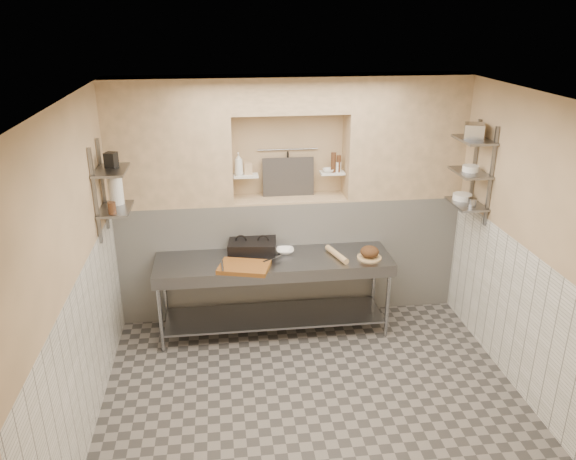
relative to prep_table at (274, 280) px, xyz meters
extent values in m
cube|color=#69635D|center=(0.25, -1.18, -0.69)|extent=(4.00, 3.90, 0.10)
cube|color=silver|center=(0.25, -1.18, 2.21)|extent=(4.00, 3.90, 0.10)
cube|color=tan|center=(-1.80, -1.18, 0.76)|extent=(0.10, 3.90, 2.80)
cube|color=tan|center=(2.30, -1.18, 0.76)|extent=(0.10, 3.90, 2.80)
cube|color=tan|center=(0.25, 0.82, 0.76)|extent=(4.00, 0.10, 2.80)
cube|color=tan|center=(0.25, -3.18, 0.76)|extent=(4.00, 0.10, 2.80)
cube|color=white|center=(0.25, 0.57, 0.06)|extent=(4.00, 0.40, 1.40)
cube|color=tan|center=(0.25, 0.57, 0.77)|extent=(1.30, 0.40, 0.02)
cube|color=tan|center=(-1.08, 0.57, 1.46)|extent=(1.35, 0.40, 1.40)
cube|color=tan|center=(1.57, 0.57, 1.46)|extent=(1.35, 0.40, 1.40)
cube|color=tan|center=(0.25, 0.57, 1.96)|extent=(1.30, 0.40, 0.40)
cube|color=white|center=(-1.74, -1.18, 0.06)|extent=(0.02, 3.90, 1.40)
cube|color=white|center=(2.24, -1.18, 0.06)|extent=(0.02, 3.90, 1.40)
cube|color=white|center=(-0.25, 0.57, 1.06)|extent=(0.28, 0.16, 0.02)
cube|color=white|center=(0.75, 0.57, 1.06)|extent=(0.28, 0.16, 0.02)
cylinder|color=gray|center=(0.25, 0.74, 1.31)|extent=(0.70, 0.02, 0.02)
cylinder|color=black|center=(0.25, 0.72, 1.14)|extent=(0.02, 0.02, 0.30)
cube|color=#383330|center=(0.25, 0.67, 1.00)|extent=(0.60, 0.08, 0.45)
cube|color=slate|center=(-1.73, 0.07, 1.16)|extent=(0.03, 0.03, 0.95)
cube|color=slate|center=(-1.73, -0.33, 1.16)|extent=(0.03, 0.03, 0.95)
cube|color=slate|center=(-1.59, -0.13, 0.96)|extent=(0.30, 0.50, 0.02)
cube|color=slate|center=(-1.59, -0.13, 1.36)|extent=(0.30, 0.50, 0.03)
cube|color=slate|center=(2.22, 0.07, 1.21)|extent=(0.03, 0.03, 1.05)
cube|color=slate|center=(2.22, -0.33, 1.21)|extent=(0.03, 0.03, 1.05)
cube|color=slate|center=(2.09, -0.13, 0.86)|extent=(0.30, 0.50, 0.02)
cube|color=slate|center=(2.09, -0.13, 1.21)|extent=(0.30, 0.50, 0.02)
cube|color=slate|center=(2.09, -0.13, 1.56)|extent=(0.30, 0.50, 0.03)
cube|color=gray|center=(0.00, 0.02, 0.24)|extent=(2.60, 0.70, 0.04)
cube|color=gray|center=(0.00, 0.02, -0.46)|extent=(2.45, 0.60, 0.03)
cube|color=gray|center=(0.00, -0.31, 0.18)|extent=(2.60, 0.02, 0.12)
cylinder|color=gray|center=(-1.24, -0.27, -0.21)|extent=(0.04, 0.04, 0.86)
cylinder|color=gray|center=(-1.24, 0.31, -0.21)|extent=(0.04, 0.04, 0.86)
cylinder|color=gray|center=(1.24, -0.27, -0.21)|extent=(0.04, 0.04, 0.86)
cylinder|color=gray|center=(1.24, 0.31, -0.21)|extent=(0.04, 0.04, 0.86)
cube|color=black|center=(-0.22, 0.22, 0.31)|extent=(0.57, 0.44, 0.10)
cube|color=black|center=(-0.22, 0.22, 0.38)|extent=(0.57, 0.44, 0.05)
cube|color=brown|center=(-0.34, -0.21, 0.28)|extent=(0.60, 0.49, 0.05)
cube|color=gray|center=(-0.02, -0.08, 0.31)|extent=(0.23, 0.17, 0.01)
cylinder|color=gray|center=(-0.56, -0.21, 0.31)|extent=(0.03, 0.25, 0.02)
imported|color=white|center=(0.14, 0.16, 0.28)|extent=(0.21, 0.21, 0.05)
cylinder|color=tan|center=(0.70, -0.03, 0.29)|extent=(0.19, 0.43, 0.07)
cylinder|color=tan|center=(1.05, -0.10, 0.27)|extent=(0.27, 0.27, 0.02)
ellipsoid|color=#4C2D19|center=(1.05, -0.10, 0.34)|extent=(0.21, 0.21, 0.12)
imported|color=white|center=(-0.33, 0.55, 1.20)|extent=(0.10, 0.10, 0.26)
cube|color=tan|center=(-0.22, 0.59, 1.14)|extent=(0.09, 0.09, 0.13)
imported|color=white|center=(0.69, 0.55, 1.09)|extent=(0.14, 0.14, 0.04)
cylinder|color=#4A2B19|center=(0.81, 0.55, 1.17)|extent=(0.05, 0.05, 0.19)
cylinder|color=#4A2B19|center=(0.75, 0.55, 1.19)|extent=(0.06, 0.06, 0.23)
cylinder|color=white|center=(0.81, 0.56, 1.13)|extent=(0.07, 0.07, 0.12)
cylinder|color=white|center=(-1.59, 0.00, 1.11)|extent=(0.14, 0.14, 0.28)
cylinder|color=#4A2B19|center=(-1.59, -0.31, 1.03)|extent=(0.08, 0.08, 0.12)
cube|color=black|center=(-1.59, -0.07, 1.44)|extent=(0.13, 0.13, 0.15)
cylinder|color=white|center=(2.09, -0.02, 0.90)|extent=(0.21, 0.21, 0.06)
cylinder|color=gray|center=(2.09, -0.26, 0.92)|extent=(0.09, 0.09, 0.09)
cylinder|color=white|center=(2.09, -0.13, 1.25)|extent=(0.17, 0.17, 0.06)
cube|color=gray|center=(2.09, -0.11, 1.65)|extent=(0.27, 0.29, 0.15)
camera|label=1|loc=(-0.54, -5.59, 2.81)|focal=35.00mm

